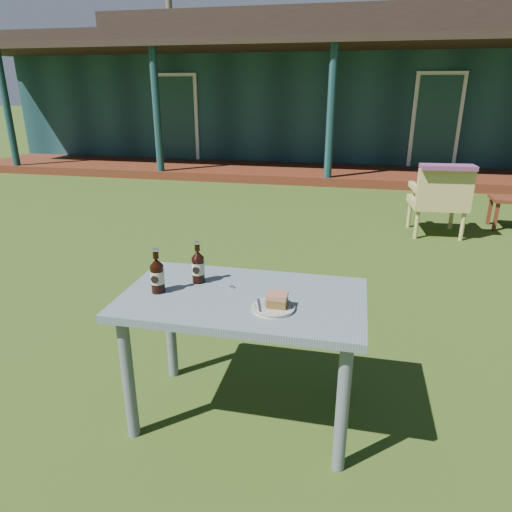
% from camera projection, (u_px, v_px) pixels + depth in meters
% --- Properties ---
extents(ground, '(80.00, 80.00, 0.00)m').
position_uv_depth(ground, '(288.00, 294.00, 3.97)').
color(ground, '#334916').
extents(pavilion, '(15.80, 8.30, 3.45)m').
position_uv_depth(pavilion, '(342.00, 92.00, 12.02)').
color(pavilion, '#153538').
rests_on(pavilion, ground).
extents(tree_left, '(0.28, 0.28, 10.50)m').
position_uv_depth(tree_left, '(169.00, 1.00, 19.81)').
color(tree_left, brown).
rests_on(tree_left, ground).
extents(tree_mid, '(0.28, 0.28, 9.50)m').
position_uv_depth(tree_mid, '(430.00, 9.00, 18.69)').
color(tree_mid, brown).
rests_on(tree_mid, ground).
extents(cafe_table, '(1.20, 0.70, 0.72)m').
position_uv_depth(cafe_table, '(243.00, 314.00, 2.29)').
color(cafe_table, slate).
rests_on(cafe_table, ground).
extents(plate, '(0.20, 0.20, 0.01)m').
position_uv_depth(plate, '(273.00, 307.00, 2.11)').
color(plate, silver).
rests_on(plate, cafe_table).
extents(cake_slice, '(0.09, 0.09, 0.06)m').
position_uv_depth(cake_slice, '(277.00, 300.00, 2.11)').
color(cake_slice, brown).
rests_on(cake_slice, plate).
extents(fork, '(0.05, 0.14, 0.00)m').
position_uv_depth(fork, '(259.00, 306.00, 2.11)').
color(fork, silver).
rests_on(fork, plate).
extents(cola_bottle_near, '(0.07, 0.07, 0.22)m').
position_uv_depth(cola_bottle_near, '(198.00, 266.00, 2.38)').
color(cola_bottle_near, black).
rests_on(cola_bottle_near, cafe_table).
extents(cola_bottle_far, '(0.07, 0.07, 0.23)m').
position_uv_depth(cola_bottle_far, '(157.00, 275.00, 2.26)').
color(cola_bottle_far, black).
rests_on(cola_bottle_far, cafe_table).
extents(bottle_cap, '(0.03, 0.03, 0.01)m').
position_uv_depth(bottle_cap, '(232.00, 287.00, 2.34)').
color(bottle_cap, silver).
rests_on(bottle_cap, cafe_table).
extents(armchair_left, '(0.66, 0.62, 0.83)m').
position_uv_depth(armchair_left, '(440.00, 198.00, 5.40)').
color(armchair_left, tan).
rests_on(armchair_left, ground).
extents(floral_throw, '(0.61, 0.27, 0.05)m').
position_uv_depth(floral_throw, '(448.00, 167.00, 5.11)').
color(floral_throw, '#68355B').
rests_on(floral_throw, armchair_left).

